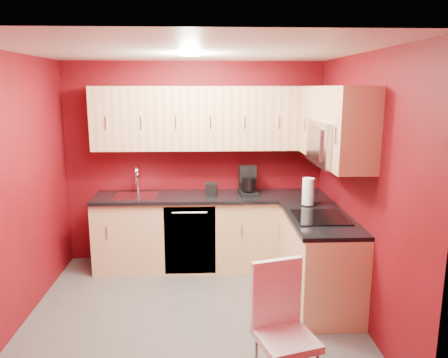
{
  "coord_description": "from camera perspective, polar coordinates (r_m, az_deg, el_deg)",
  "views": [
    {
      "loc": [
        0.14,
        -3.93,
        2.19
      ],
      "look_at": [
        0.33,
        0.55,
        1.24
      ],
      "focal_mm": 35.0,
      "sensor_mm": 36.0,
      "label": 1
    }
  ],
  "objects": [
    {
      "name": "floor",
      "position": [
        4.5,
        -4.1,
        -17.19
      ],
      "size": [
        3.2,
        3.2,
        0.0
      ],
      "primitive_type": "plane",
      "color": "#52504C",
      "rests_on": "ground"
    },
    {
      "name": "ceiling",
      "position": [
        3.95,
        -4.65,
        16.41
      ],
      "size": [
        3.2,
        3.2,
        0.0
      ],
      "primitive_type": "plane",
      "rotation": [
        3.14,
        0.0,
        0.0
      ],
      "color": "white",
      "rests_on": "wall_back"
    },
    {
      "name": "wall_back",
      "position": [
        5.52,
        -3.88,
        2.09
      ],
      "size": [
        3.2,
        0.0,
        3.2
      ],
      "primitive_type": "plane",
      "rotation": [
        1.57,
        0.0,
        0.0
      ],
      "color": "maroon",
      "rests_on": "floor"
    },
    {
      "name": "wall_front",
      "position": [
        2.61,
        -5.38,
        -9.16
      ],
      "size": [
        3.2,
        0.0,
        3.2
      ],
      "primitive_type": "plane",
      "rotation": [
        -1.57,
        0.0,
        0.0
      ],
      "color": "maroon",
      "rests_on": "floor"
    },
    {
      "name": "wall_left",
      "position": [
        4.4,
        -25.67,
        -1.59
      ],
      "size": [
        0.0,
        3.0,
        3.0
      ],
      "primitive_type": "plane",
      "rotation": [
        1.57,
        0.0,
        1.57
      ],
      "color": "maroon",
      "rests_on": "floor"
    },
    {
      "name": "wall_right",
      "position": [
        4.3,
        17.47,
        -1.24
      ],
      "size": [
        0.0,
        3.0,
        3.0
      ],
      "primitive_type": "plane",
      "rotation": [
        1.57,
        0.0,
        -1.57
      ],
      "color": "maroon",
      "rests_on": "floor"
    },
    {
      "name": "base_cabinets_back",
      "position": [
        5.43,
        -1.7,
        -6.95
      ],
      "size": [
        2.8,
        0.6,
        0.87
      ],
      "primitive_type": "cube",
      "color": "#DEBA7E",
      "rests_on": "floor"
    },
    {
      "name": "base_cabinets_right",
      "position": [
        4.68,
        12.29,
        -10.36
      ],
      "size": [
        0.6,
        1.3,
        0.87
      ],
      "primitive_type": "cube",
      "color": "#DEBA7E",
      "rests_on": "floor"
    },
    {
      "name": "countertop_back",
      "position": [
        5.28,
        -1.73,
        -2.33
      ],
      "size": [
        2.8,
        0.63,
        0.04
      ],
      "primitive_type": "cube",
      "color": "black",
      "rests_on": "base_cabinets_back"
    },
    {
      "name": "countertop_right",
      "position": [
        4.52,
        12.41,
        -5.08
      ],
      "size": [
        0.63,
        1.27,
        0.04
      ],
      "primitive_type": "cube",
      "color": "black",
      "rests_on": "base_cabinets_right"
    },
    {
      "name": "upper_cabinets_back",
      "position": [
        5.27,
        -1.81,
        7.95
      ],
      "size": [
        2.8,
        0.35,
        0.75
      ],
      "primitive_type": "cube",
      "color": "#DDAD7D",
      "rests_on": "wall_back"
    },
    {
      "name": "upper_cabinets_right",
      "position": [
        4.57,
        14.02,
        7.79
      ],
      "size": [
        0.35,
        1.55,
        0.75
      ],
      "color": "#DDAD7D",
      "rests_on": "wall_right"
    },
    {
      "name": "microwave",
      "position": [
        4.35,
        14.36,
        4.57
      ],
      "size": [
        0.42,
        0.76,
        0.42
      ],
      "color": "silver",
      "rests_on": "upper_cabinets_right"
    },
    {
      "name": "cooktop",
      "position": [
        4.47,
        12.47,
        -4.91
      ],
      "size": [
        0.5,
        0.55,
        0.01
      ],
      "primitive_type": "cube",
      "color": "black",
      "rests_on": "countertop_right"
    },
    {
      "name": "sink",
      "position": [
        5.35,
        -11.42,
        -1.78
      ],
      "size": [
        0.52,
        0.42,
        0.35
      ],
      "color": "silver",
      "rests_on": "countertop_back"
    },
    {
      "name": "dishwasher_front",
      "position": [
        5.15,
        -4.46,
        -8.01
      ],
      "size": [
        0.6,
        0.02,
        0.82
      ],
      "primitive_type": "cube",
      "color": "black",
      "rests_on": "base_cabinets_back"
    },
    {
      "name": "downlight",
      "position": [
        4.25,
        -4.5,
        15.89
      ],
      "size": [
        0.2,
        0.2,
        0.01
      ],
      "primitive_type": "cylinder",
      "color": "white",
      "rests_on": "ceiling"
    },
    {
      "name": "coffee_maker",
      "position": [
        5.28,
        3.25,
        -0.24
      ],
      "size": [
        0.24,
        0.3,
        0.34
      ],
      "primitive_type": null,
      "rotation": [
        0.0,
        0.0,
        0.13
      ],
      "color": "black",
      "rests_on": "countertop_back"
    },
    {
      "name": "napkin_holder",
      "position": [
        5.26,
        -1.66,
        -1.34
      ],
      "size": [
        0.15,
        0.15,
        0.15
      ],
      "primitive_type": null,
      "rotation": [
        0.0,
        0.0,
        -0.08
      ],
      "color": "black",
      "rests_on": "countertop_back"
    },
    {
      "name": "paper_towel",
      "position": [
        4.89,
        10.94,
        -1.64
      ],
      "size": [
        0.18,
        0.18,
        0.3
      ],
      "primitive_type": null,
      "rotation": [
        0.0,
        0.0,
        0.02
      ],
      "color": "white",
      "rests_on": "countertop_right"
    },
    {
      "name": "dining_chair",
      "position": [
        3.31,
        8.14,
        -19.23
      ],
      "size": [
        0.49,
        0.5,
        0.96
      ],
      "primitive_type": null,
      "rotation": [
        0.0,
        0.0,
        0.28
      ],
      "color": "white",
      "rests_on": "floor"
    }
  ]
}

